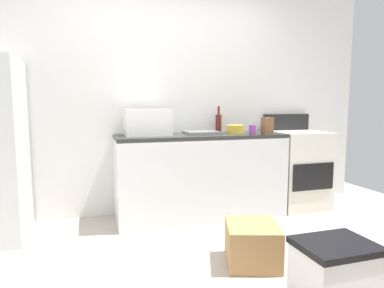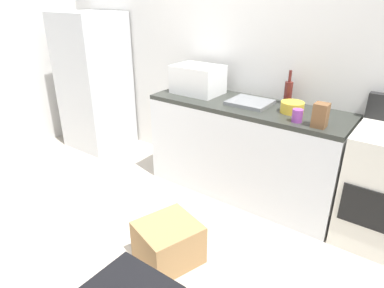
{
  "view_description": "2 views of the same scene",
  "coord_description": "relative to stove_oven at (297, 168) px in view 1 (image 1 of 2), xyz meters",
  "views": [
    {
      "loc": [
        -0.81,
        -2.11,
        1.2
      ],
      "look_at": [
        0.04,
        0.68,
        0.86
      ],
      "focal_mm": 30.64,
      "sensor_mm": 36.0,
      "label": 1
    },
    {
      "loc": [
        1.61,
        -1.42,
        1.8
      ],
      "look_at": [
        0.09,
        0.65,
        0.65
      ],
      "focal_mm": 31.47,
      "sensor_mm": 36.0,
      "label": 2
    }
  ],
  "objects": [
    {
      "name": "sink_basin",
      "position": [
        -1.2,
        0.01,
        0.45
      ],
      "size": [
        0.36,
        0.32,
        0.03
      ],
      "primitive_type": "cube",
      "color": "slate",
      "rests_on": "kitchen_counter"
    },
    {
      "name": "storage_bin",
      "position": [
        -0.94,
        -1.76,
        -0.27
      ],
      "size": [
        0.46,
        0.36,
        0.38
      ],
      "color": "silver",
      "rests_on": "ground_plane"
    },
    {
      "name": "wall_back",
      "position": [
        -1.52,
        0.34,
        0.83
      ],
      "size": [
        5.0,
        0.1,
        2.6
      ],
      "primitive_type": "cube",
      "color": "silver",
      "rests_on": "ground_plane"
    },
    {
      "name": "microwave",
      "position": [
        -1.78,
        0.03,
        0.57
      ],
      "size": [
        0.46,
        0.34,
        0.27
      ],
      "primitive_type": "cube",
      "color": "white",
      "rests_on": "kitchen_counter"
    },
    {
      "name": "mixing_bowl",
      "position": [
        -0.81,
        0.0,
        0.48
      ],
      "size": [
        0.19,
        0.19,
        0.09
      ],
      "primitive_type": "cylinder",
      "color": "gold",
      "rests_on": "kitchen_counter"
    },
    {
      "name": "wine_bottle",
      "position": [
        -0.93,
        0.2,
        0.54
      ],
      "size": [
        0.07,
        0.07,
        0.3
      ],
      "color": "#591E19",
      "rests_on": "kitchen_counter"
    },
    {
      "name": "coffee_mug",
      "position": [
        -0.7,
        -0.19,
        0.48
      ],
      "size": [
        0.08,
        0.08,
        0.1
      ],
      "primitive_type": "cylinder",
      "color": "purple",
      "rests_on": "kitchen_counter"
    },
    {
      "name": "kitchen_counter",
      "position": [
        -1.22,
        -0.01,
        -0.02
      ],
      "size": [
        1.8,
        0.6,
        0.9
      ],
      "color": "silver",
      "rests_on": "ground_plane"
    },
    {
      "name": "ground_plane",
      "position": [
        -1.52,
        -1.21,
        -0.47
      ],
      "size": [
        6.0,
        6.0,
        0.0
      ],
      "primitive_type": "plane",
      "color": "#B2A899"
    },
    {
      "name": "knife_block",
      "position": [
        -0.53,
        -0.2,
        0.52
      ],
      "size": [
        0.1,
        0.1,
        0.18
      ],
      "primitive_type": "cube",
      "color": "brown",
      "rests_on": "kitchen_counter"
    },
    {
      "name": "cardboard_box_large",
      "position": [
        -1.19,
        -1.17,
        -0.31
      ],
      "size": [
        0.49,
        0.51,
        0.31
      ],
      "primitive_type": "cube",
      "rotation": [
        0.0,
        0.0,
        -0.31
      ],
      "color": "#A37A4C",
      "rests_on": "ground_plane"
    },
    {
      "name": "stove_oven",
      "position": [
        0.0,
        0.0,
        0.0
      ],
      "size": [
        0.6,
        0.61,
        1.1
      ],
      "color": "silver",
      "rests_on": "ground_plane"
    }
  ]
}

